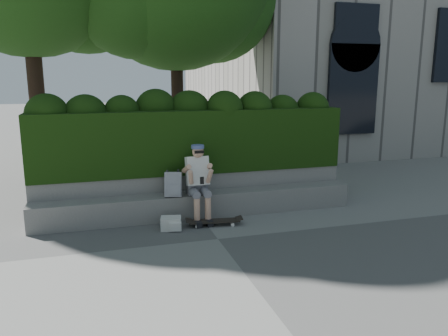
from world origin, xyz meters
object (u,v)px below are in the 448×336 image
object	(u,v)px
person	(198,179)
backpack_plaid	(173,184)
skateboard	(214,221)
backpack_ground	(171,223)

from	to	relation	value
person	backpack_plaid	xyz separation A→B (m)	(-0.44, 0.08, -0.08)
skateboard	backpack_plaid	xyz separation A→B (m)	(-0.63, 0.50, 0.60)
person	backpack_ground	distance (m)	0.95
skateboard	person	bearing A→B (deg)	121.87
backpack_ground	skateboard	bearing A→B (deg)	10.48
skateboard	backpack_plaid	bearing A→B (deg)	149.49
skateboard	backpack_plaid	distance (m)	1.00
backpack_plaid	backpack_ground	bearing A→B (deg)	-90.73
person	backpack_ground	bearing A→B (deg)	-145.30
person	backpack_plaid	world-z (taller)	person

